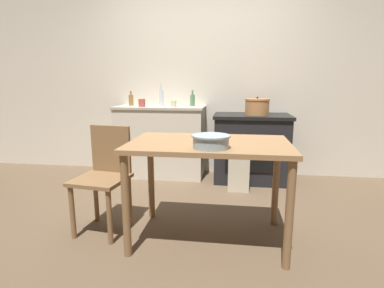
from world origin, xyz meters
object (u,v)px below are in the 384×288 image
object	(u,v)px
chair	(105,174)
bottle_mid_left	(131,100)
flour_sack	(239,173)
mixing_bowl_large	(211,141)
bottle_far_left	(192,100)
cup_center	(142,103)
bottle_left	(161,97)
stock_pot	(257,107)
work_table	(209,156)
cup_center_left	(174,104)
stove	(251,147)

from	to	relation	value
chair	bottle_mid_left	xyz separation A→B (m)	(-0.31, 1.60, 0.53)
flour_sack	mixing_bowl_large	bearing A→B (deg)	-99.28
bottle_far_left	cup_center	distance (m)	0.65
cup_center	flour_sack	bearing A→B (deg)	-15.41
flour_sack	bottle_left	world-z (taller)	bottle_left
stock_pot	cup_center	bearing A→B (deg)	-178.54
work_table	cup_center_left	xyz separation A→B (m)	(-0.58, 1.54, 0.29)
work_table	bottle_mid_left	world-z (taller)	bottle_mid_left
bottle_far_left	bottle_left	distance (m)	0.41
work_table	bottle_mid_left	distance (m)	2.06
bottle_left	chair	bearing A→B (deg)	-93.98
work_table	bottle_mid_left	bearing A→B (deg)	125.47
chair	flour_sack	world-z (taller)	chair
bottle_left	cup_center	xyz separation A→B (m)	(-0.22, -0.16, -0.06)
stove	mixing_bowl_large	bearing A→B (deg)	-101.93
stove	bottle_far_left	distance (m)	0.97
stock_pot	work_table	bearing A→B (deg)	-106.73
chair	cup_center_left	xyz separation A→B (m)	(0.30, 1.48, 0.49)
stove	bottle_far_left	xyz separation A→B (m)	(-0.77, 0.13, 0.58)
stock_pot	cup_center_left	size ratio (longest dim) A/B	3.88
mixing_bowl_large	cup_center_left	xyz separation A→B (m)	(-0.61, 1.76, 0.13)
work_table	mixing_bowl_large	distance (m)	0.27
chair	stock_pot	bearing A→B (deg)	55.13
stock_pot	flour_sack	bearing A→B (deg)	-118.65
cup_center	stock_pot	bearing A→B (deg)	1.46
bottle_left	bottle_mid_left	world-z (taller)	bottle_left
bottle_far_left	cup_center_left	bearing A→B (deg)	-144.41
flour_sack	mixing_bowl_large	size ratio (longest dim) A/B	1.56
chair	flour_sack	distance (m)	1.59
mixing_bowl_large	bottle_mid_left	world-z (taller)	bottle_mid_left
chair	bottle_mid_left	distance (m)	1.71
chair	bottle_left	distance (m)	1.68
flour_sack	bottle_mid_left	world-z (taller)	bottle_mid_left
work_table	bottle_left	xyz separation A→B (m)	(-0.76, 1.64, 0.36)
flour_sack	cup_center	distance (m)	1.49
stock_pot	bottle_left	xyz separation A→B (m)	(-1.22, 0.12, 0.10)
work_table	bottle_far_left	size ratio (longest dim) A/B	5.87
bottle_mid_left	chair	bearing A→B (deg)	-79.10
chair	bottle_left	bearing A→B (deg)	93.48
flour_sack	stock_pot	bearing A→B (deg)	61.35
mixing_bowl_large	bottle_left	size ratio (longest dim) A/B	0.91
work_table	bottle_far_left	world-z (taller)	bottle_far_left
stock_pot	bottle_left	bearing A→B (deg)	174.40
chair	stock_pot	distance (m)	2.03
flour_sack	bottle_mid_left	bearing A→B (deg)	160.36
stove	chair	distance (m)	1.98
stove	cup_center	world-z (taller)	cup_center
mixing_bowl_large	bottle_left	distance (m)	2.03
work_table	bottle_far_left	bearing A→B (deg)	102.01
chair	cup_center	xyz separation A→B (m)	(-0.11, 1.43, 0.50)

